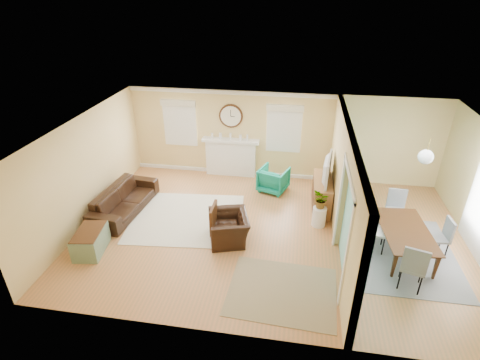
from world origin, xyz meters
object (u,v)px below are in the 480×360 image
(sofa, at_px, (124,200))
(credenza, at_px, (322,194))
(dining_table, at_px, (404,242))
(eames_chair, at_px, (229,228))
(green_chair, at_px, (273,179))

(sofa, relative_size, credenza, 1.65)
(sofa, xyz_separation_m, dining_table, (6.74, -0.65, -0.02))
(eames_chair, bearing_deg, green_chair, 144.94)
(green_chair, relative_size, credenza, 0.56)
(green_chair, relative_size, dining_table, 0.43)
(sofa, relative_size, dining_table, 1.27)
(sofa, distance_m, green_chair, 4.08)
(sofa, height_order, eames_chair, sofa)
(sofa, height_order, dining_table, sofa)
(eames_chair, height_order, dining_table, eames_chair)
(eames_chair, relative_size, credenza, 0.72)
(eames_chair, relative_size, dining_table, 0.56)
(credenza, relative_size, dining_table, 0.77)
(eames_chair, height_order, green_chair, green_chair)
(sofa, relative_size, green_chair, 2.94)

